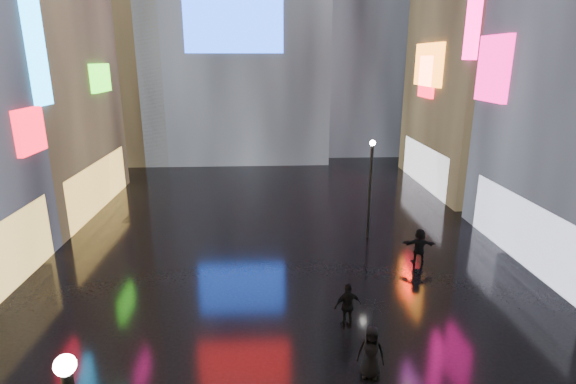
{
  "coord_description": "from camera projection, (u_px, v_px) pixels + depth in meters",
  "views": [
    {
      "loc": [
        -0.76,
        -1.63,
        9.06
      ],
      "look_at": [
        0.0,
        12.0,
        5.0
      ],
      "focal_mm": 28.0,
      "sensor_mm": 36.0,
      "label": 1
    }
  ],
  "objects": [
    {
      "name": "pedestrian_4",
      "position": [
        371.0,
        352.0,
        13.13
      ],
      "size": [
        0.92,
        0.72,
        1.65
      ],
      "primitive_type": "imported",
      "rotation": [
        0.0,
        0.0,
        -0.28
      ],
      "color": "black",
      "rests_on": "ground"
    },
    {
      "name": "umbrella_2",
      "position": [
        373.0,
        315.0,
        12.77
      ],
      "size": [
        1.19,
        1.2,
        0.83
      ],
      "primitive_type": "imported",
      "rotation": [
        0.0,
        0.0,
        3.52
      ],
      "color": "black",
      "rests_on": "pedestrian_4"
    },
    {
      "name": "pedestrian_3",
      "position": [
        348.0,
        305.0,
        15.58
      ],
      "size": [
        1.04,
        0.61,
        1.67
      ],
      "primitive_type": "imported",
      "rotation": [
        0.0,
        0.0,
        3.36
      ],
      "color": "black",
      "rests_on": "ground"
    },
    {
      "name": "ground",
      "position": [
        279.0,
        240.0,
        23.32
      ],
      "size": [
        140.0,
        140.0,
        0.0
      ],
      "primitive_type": "plane",
      "color": "black",
      "rests_on": "ground"
    },
    {
      "name": "lamp_far",
      "position": [
        370.0,
        184.0,
        22.85
      ],
      "size": [
        0.3,
        0.3,
        5.2
      ],
      "color": "black",
      "rests_on": "ground"
    },
    {
      "name": "tower_flank_left",
      "position": [
        112.0,
        13.0,
        39.93
      ],
      "size": [
        10.0,
        10.0,
        26.0
      ],
      "primitive_type": "cube",
      "color": "black",
      "rests_on": "ground"
    },
    {
      "name": "pedestrian_5",
      "position": [
        419.0,
        246.0,
        20.57
      ],
      "size": [
        1.58,
        0.69,
        1.65
      ],
      "primitive_type": "imported",
      "rotation": [
        0.0,
        0.0,
        3.01
      ],
      "color": "black",
      "rests_on": "ground"
    }
  ]
}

